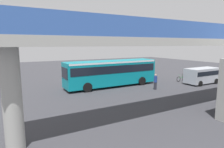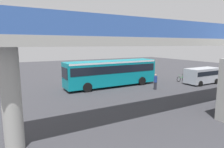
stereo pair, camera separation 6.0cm
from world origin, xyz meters
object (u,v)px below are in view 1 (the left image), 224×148
at_px(city_bus, 111,71).
at_px(parked_van, 202,75).
at_px(traffic_sign, 139,65).
at_px(pedestrian, 155,82).
at_px(bicycle_green, 181,79).

xyz_separation_m(city_bus, parked_van, (-11.09, 4.38, -0.70)).
bearing_deg(parked_van, city_bus, -21.54).
distance_m(parked_van, traffic_sign, 9.47).
bearing_deg(pedestrian, bicycle_green, -163.36).
distance_m(bicycle_green, pedestrian, 6.78).
xyz_separation_m(parked_van, traffic_sign, (3.70, -8.68, 0.71)).
xyz_separation_m(city_bus, traffic_sign, (-7.39, -4.30, 0.01)).
relative_size(city_bus, bicycle_green, 6.52).
height_order(pedestrian, traffic_sign, traffic_sign).
height_order(bicycle_green, traffic_sign, traffic_sign).
distance_m(parked_van, pedestrian, 7.56).
bearing_deg(bicycle_green, traffic_sign, -67.21).
bearing_deg(traffic_sign, city_bus, 30.21).
bearing_deg(traffic_sign, parked_van, 113.08).
bearing_deg(parked_van, traffic_sign, -66.92).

